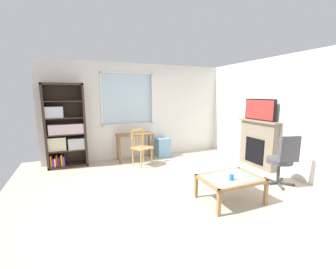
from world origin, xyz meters
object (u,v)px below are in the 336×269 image
fireplace (258,143)px  office_chair (283,158)px  tv (260,110)px  coffee_table (230,180)px  wooden_chair (141,147)px  desk_under_window (135,138)px  bookshelf (65,130)px  sippy_cup (231,177)px  plastic_drawer_unit (162,147)px

fireplace → office_chair: (-0.47, -1.10, -0.02)m
tv → coffee_table: bearing=-145.5°
wooden_chair → desk_under_window: bearing=92.1°
fireplace → wooden_chair: bearing=155.2°
bookshelf → coffee_table: bookshelf is taller
desk_under_window → office_chair: 3.52m
bookshelf → office_chair: 4.80m
bookshelf → tv: bearing=-23.1°
bookshelf → office_chair: bearing=-37.5°
office_chair → sippy_cup: 1.37m
plastic_drawer_unit → bookshelf: bearing=178.6°
coffee_table → desk_under_window: bearing=105.9°
wooden_chair → tv: size_ratio=1.02×
plastic_drawer_unit → tv: 2.74m
bookshelf → office_chair: (3.80, -2.92, -0.34)m
bookshelf → sippy_cup: (2.45, -3.11, -0.44)m
tv → office_chair: bearing=-112.4°
plastic_drawer_unit → office_chair: bearing=-65.2°
desk_under_window → sippy_cup: (0.77, -2.99, -0.14)m
plastic_drawer_unit → wooden_chair: bearing=-144.1°
bookshelf → fireplace: 4.65m
wooden_chair → plastic_drawer_unit: (0.78, 0.57, -0.20)m
plastic_drawer_unit → tv: tv is taller
desk_under_window → bookshelf: bearing=176.2°
wooden_chair → coffee_table: 2.53m
wooden_chair → tv: tv is taller
tv → fireplace: bearing=0.0°
bookshelf → fireplace: size_ratio=1.76×
office_chair → sippy_cup: (-1.35, -0.19, -0.10)m
coffee_table → bookshelf: bearing=129.7°
office_chair → coffee_table: bearing=-175.6°
desk_under_window → tv: 3.19m
tv → coffee_table: 2.36m
bookshelf → wooden_chair: (1.70, -0.63, -0.43)m
tv → office_chair: size_ratio=0.89×
office_chair → plastic_drawer_unit: bearing=114.8°
wooden_chair → plastic_drawer_unit: bearing=35.9°
office_chair → wooden_chair: bearing=132.6°
bookshelf → coffee_table: size_ratio=2.09×
plastic_drawer_unit → tv: bearing=-44.7°
wooden_chair → coffee_table: wooden_chair is taller
coffee_table → fireplace: bearing=34.2°
desk_under_window → fireplace: 3.10m
wooden_chair → bookshelf: bearing=159.7°
desk_under_window → fireplace: fireplace is taller
sippy_cup → office_chair: bearing=8.0°
bookshelf → wooden_chair: size_ratio=2.22×
wooden_chair → coffee_table: bearing=-71.3°
wooden_chair → tv: (2.56, -1.19, 0.92)m
bookshelf → fireplace: (4.27, -1.82, -0.33)m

